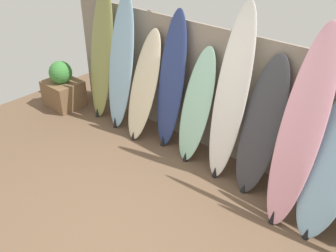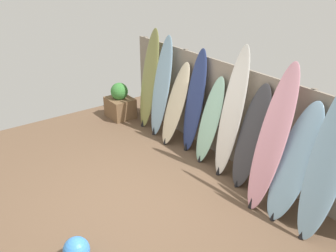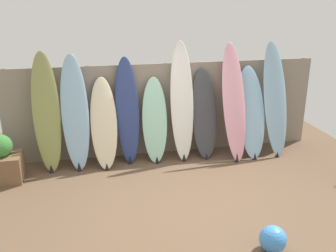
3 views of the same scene
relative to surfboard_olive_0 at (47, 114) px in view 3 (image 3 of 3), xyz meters
The scene contains 14 objects.
ground 2.95m from the surfboard_olive_0, 37.14° to the right, with size 7.68×7.68×0.00m, color brown.
fence_back 2.23m from the surfboard_olive_0, ahead, with size 6.08×0.11×1.80m.
surfboard_olive_0 is the anchor object (origin of this frame).
surfboard_skyblue_1 0.49m from the surfboard_olive_0, ahead, with size 0.50×0.52×2.06m.
surfboard_cream_2 1.01m from the surfboard_olive_0, ahead, with size 0.48×0.62×1.63m.
surfboard_navy_3 1.43m from the surfboard_olive_0, ahead, with size 0.45×0.46×1.97m.
surfboard_seafoam_4 1.95m from the surfboard_olive_0, ahead, with size 0.51×0.52×1.58m.
surfboard_white_5 2.45m from the surfboard_olive_0, ahead, with size 0.44×0.52×2.24m.
surfboard_charcoal_6 2.91m from the surfboard_olive_0, ahead, with size 0.50×0.56×1.71m.
surfboard_pink_7 3.43m from the surfboard_olive_0, ahead, with size 0.50×0.77×2.19m.
surfboard_skyblue_8 3.82m from the surfboard_olive_0, ahead, with size 0.56×0.77×1.73m.
surfboard_skyblue_9 4.29m from the surfboard_olive_0, ahead, with size 0.55×0.74×2.20m.
planter_box 1.09m from the surfboard_olive_0, 156.77° to the right, with size 0.62×0.53×0.83m.
beach_ball 4.26m from the surfboard_olive_0, 46.52° to the right, with size 0.34×0.34×0.34m, color #3F8CE5.
Camera 3 is at (-1.40, -4.90, 3.01)m, focal length 40.00 mm.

